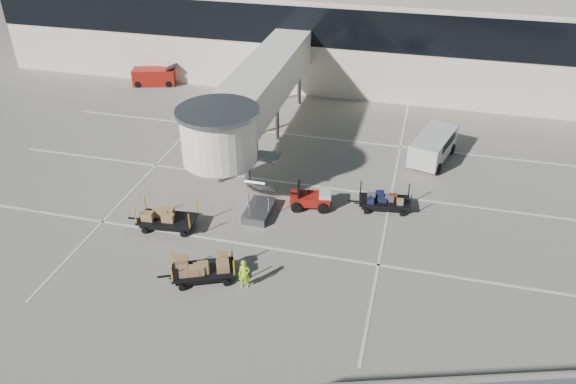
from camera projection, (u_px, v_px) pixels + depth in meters
The scene contains 11 objects.
ground at pixel (257, 271), 28.82m from camera, with size 140.00×140.00×0.00m, color #9E988D.
lane_markings at pixel (289, 180), 36.66m from camera, with size 40.00×30.00×0.02m.
terminal at pixel (348, 32), 51.46m from camera, with size 64.00×12.11×15.20m.
jet_bridge at pixel (252, 97), 37.54m from camera, with size 5.70×20.40×6.03m.
baggage_tug at pixel (311, 199), 33.66m from camera, with size 2.58×1.90×1.58m.
suitcase_cart at pixel (384, 202), 33.50m from camera, with size 3.78×1.90×1.45m.
box_cart_near at pixel (204, 269), 27.94m from camera, with size 3.85×2.68×1.51m.
box_cart_far at pixel (165, 219), 31.82m from camera, with size 4.03×1.93×1.55m.
ground_worker at pixel (244, 274), 27.33m from camera, with size 0.58×0.38×1.60m, color #9BD816.
minivan at pixel (434, 144), 38.63m from camera, with size 3.25×5.28×1.87m.
belt_loader at pixel (155, 77), 51.10m from camera, with size 4.29×2.56×1.95m.
Camera 1 is at (7.11, -21.34, 18.53)m, focal length 35.00 mm.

